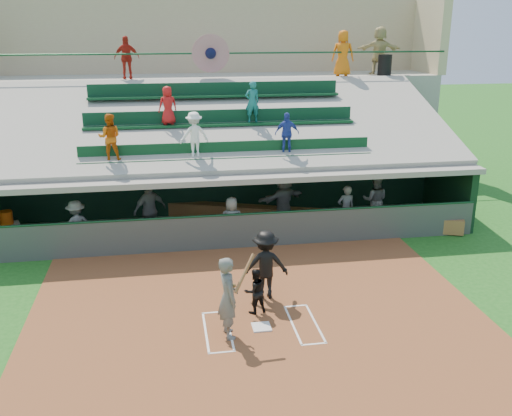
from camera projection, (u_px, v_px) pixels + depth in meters
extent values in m
plane|color=#1B5517|center=(261.00, 328.00, 13.29)|extent=(100.00, 100.00, 0.00)
cube|color=brown|center=(258.00, 317.00, 13.76)|extent=(11.00, 9.00, 0.02)
cube|color=silver|center=(261.00, 327.00, 13.28)|extent=(0.43, 0.43, 0.03)
cube|color=white|center=(230.00, 330.00, 13.17)|extent=(0.05, 1.80, 0.01)
cube|color=white|center=(293.00, 325.00, 13.40)|extent=(0.05, 1.80, 0.01)
cube|color=white|center=(206.00, 332.00, 13.09)|extent=(0.05, 1.80, 0.01)
cube|color=silver|center=(315.00, 323.00, 13.49)|extent=(0.05, 1.80, 0.01)
cube|color=white|center=(214.00, 312.00, 13.97)|extent=(0.60, 0.05, 0.01)
cube|color=white|center=(295.00, 306.00, 14.29)|extent=(0.60, 0.05, 0.01)
cube|color=silver|center=(222.00, 352.00, 12.28)|extent=(0.60, 0.05, 0.01)
cube|color=white|center=(314.00, 344.00, 12.60)|extent=(0.60, 0.05, 0.01)
cube|color=gray|center=(228.00, 229.00, 19.62)|extent=(16.00, 3.50, 0.04)
cube|color=gray|center=(209.00, 129.00, 25.24)|extent=(20.00, 3.00, 4.60)
cube|color=#474C47|center=(234.00, 232.00, 17.81)|extent=(16.00, 0.06, 1.10)
cylinder|color=#133B20|center=(234.00, 215.00, 17.63)|extent=(16.00, 0.08, 0.08)
cube|color=black|center=(222.00, 185.00, 20.92)|extent=(16.00, 0.25, 2.20)
cube|color=black|center=(448.00, 188.00, 20.51)|extent=(0.25, 3.50, 2.20)
cube|color=gray|center=(227.00, 167.00, 18.94)|extent=(16.40, 3.90, 0.18)
cube|color=gray|center=(217.00, 172.00, 22.55)|extent=(16.40, 3.50, 2.30)
cube|color=gray|center=(213.00, 135.00, 23.74)|extent=(16.40, 0.30, 4.60)
cube|color=gray|center=(220.00, 121.00, 20.28)|extent=(16.40, 6.51, 2.37)
cube|color=#0D3C20|center=(229.00, 158.00, 18.28)|extent=(9.40, 0.42, 0.08)
cube|color=#0D391D|center=(228.00, 148.00, 18.39)|extent=(9.40, 0.06, 0.45)
cube|color=#0D3A1D|center=(222.00, 124.00, 19.83)|extent=(9.40, 0.42, 0.08)
cube|color=#0B331E|center=(221.00, 116.00, 19.94)|extent=(9.40, 0.06, 0.45)
cube|color=#0C361C|center=(216.00, 96.00, 21.38)|extent=(9.40, 0.42, 0.08)
cube|color=#0B331E|center=(216.00, 88.00, 21.48)|extent=(9.40, 0.06, 0.45)
imported|color=#C6560B|center=(110.00, 137.00, 17.57)|extent=(0.73, 0.58, 1.45)
imported|color=white|center=(194.00, 135.00, 17.97)|extent=(1.03, 0.75, 1.44)
imported|color=#283DA2|center=(287.00, 133.00, 18.45)|extent=(0.81, 0.38, 1.35)
imported|color=red|center=(168.00, 105.00, 19.43)|extent=(0.72, 0.56, 1.30)
imported|color=#176B68|center=(252.00, 102.00, 19.86)|extent=(0.57, 0.43, 1.42)
cylinder|color=#133D22|center=(211.00, 53.00, 22.80)|extent=(20.00, 0.07, 0.07)
cylinder|color=maroon|center=(211.00, 53.00, 22.78)|extent=(1.50, 0.06, 1.50)
sphere|color=black|center=(211.00, 53.00, 22.75)|extent=(0.44, 0.44, 0.44)
cube|color=tan|center=(204.00, 36.00, 25.43)|extent=(20.00, 0.40, 3.20)
cube|color=tan|center=(430.00, 36.00, 25.56)|extent=(0.40, 3.00, 3.20)
imported|color=#52544F|center=(228.00, 297.00, 12.67)|extent=(0.55, 0.76, 1.91)
cylinder|color=#925F35|center=(244.00, 273.00, 12.39)|extent=(0.56, 0.54, 0.75)
sphere|color=olive|center=(234.00, 286.00, 12.60)|extent=(0.10, 0.10, 0.10)
imported|color=black|center=(255.00, 291.00, 13.82)|extent=(0.65, 0.57, 1.14)
imported|color=black|center=(266.00, 265.00, 14.50)|extent=(1.20, 0.74, 1.80)
cube|color=olive|center=(223.00, 211.00, 20.61)|extent=(15.71, 6.34, 0.50)
cube|color=silver|center=(8.00, 233.00, 18.22)|extent=(0.88, 0.77, 0.65)
cylinder|color=#E3550D|center=(6.00, 218.00, 18.06)|extent=(0.42, 0.42, 0.42)
imported|color=#5E615C|center=(77.00, 225.00, 17.53)|extent=(1.18, 0.97, 1.60)
imported|color=#595B56|center=(150.00, 210.00, 18.40)|extent=(1.23, 0.98, 1.95)
imported|color=#565954|center=(232.00, 221.00, 17.95)|extent=(0.82, 0.58, 1.57)
imported|color=#5A5D58|center=(283.00, 200.00, 19.43)|extent=(1.88, 1.29, 1.95)
imported|color=#50534E|center=(346.00, 209.00, 18.99)|extent=(0.62, 0.43, 1.63)
imported|color=#5E615C|center=(375.00, 200.00, 19.74)|extent=(1.03, 0.92, 1.77)
cylinder|color=black|center=(385.00, 65.00, 24.40)|extent=(0.58, 0.58, 0.87)
imported|color=#AC1F13|center=(127.00, 58.00, 22.69)|extent=(1.01, 0.47, 1.68)
imported|color=orange|center=(343.00, 53.00, 23.79)|extent=(1.07, 0.87, 1.89)
imported|color=tan|center=(379.00, 50.00, 24.75)|extent=(1.96, 0.94, 2.03)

